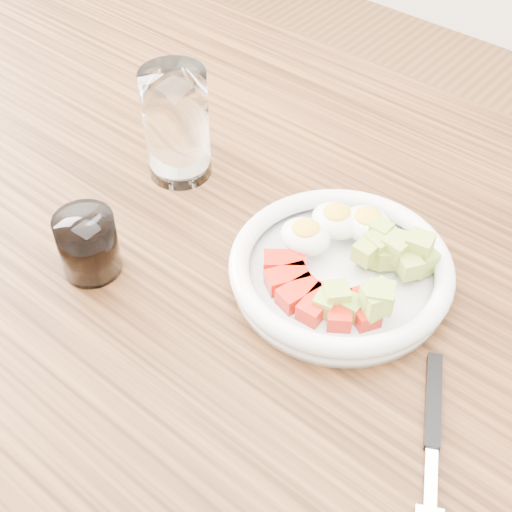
{
  "coord_description": "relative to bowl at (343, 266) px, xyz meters",
  "views": [
    {
      "loc": [
        0.31,
        -0.38,
        1.32
      ],
      "look_at": [
        -0.01,
        0.01,
        0.8
      ],
      "focal_mm": 50.0,
      "sensor_mm": 36.0,
      "label": 1
    }
  ],
  "objects": [
    {
      "name": "dining_table",
      "position": [
        -0.06,
        -0.06,
        -0.12
      ],
      "size": [
        1.5,
        0.9,
        0.77
      ],
      "color": "brown",
      "rests_on": "ground"
    },
    {
      "name": "bowl",
      "position": [
        0.0,
        0.0,
        0.0
      ],
      "size": [
        0.23,
        0.23,
        0.06
      ],
      "color": "white",
      "rests_on": "dining_table"
    },
    {
      "name": "fork",
      "position": [
        0.16,
        -0.1,
        -0.02
      ],
      "size": [
        0.11,
        0.19,
        0.01
      ],
      "color": "black",
      "rests_on": "dining_table"
    },
    {
      "name": "water_glass",
      "position": [
        -0.25,
        0.02,
        0.05
      ],
      "size": [
        0.08,
        0.08,
        0.14
      ],
      "primitive_type": "cylinder",
      "color": "white",
      "rests_on": "dining_table"
    },
    {
      "name": "coffee_glass",
      "position": [
        -0.21,
        -0.15,
        0.01
      ],
      "size": [
        0.06,
        0.06,
        0.07
      ],
      "color": "white",
      "rests_on": "dining_table"
    }
  ]
}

